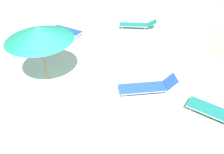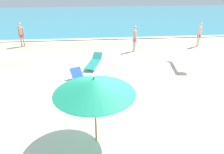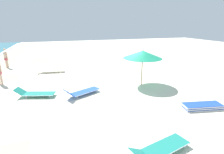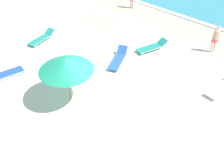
# 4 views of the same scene
# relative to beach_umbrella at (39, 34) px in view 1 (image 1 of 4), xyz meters

# --- Properties ---
(ground_plane) EXTENTS (60.00, 60.00, 0.16)m
(ground_plane) POSITION_rel_beach_umbrella_xyz_m (0.96, 1.18, -2.09)
(ground_plane) COLOR beige
(beach_umbrella) EXTENTS (2.44, 2.44, 2.32)m
(beach_umbrella) POSITION_rel_beach_umbrella_xyz_m (0.00, 0.00, 0.00)
(beach_umbrella) COLOR olive
(beach_umbrella) RESTS_ON ground_plane
(lounger_stack) EXTENTS (0.95, 1.95, 0.24)m
(lounger_stack) POSITION_rel_beach_umbrella_xyz_m (-3.89, -1.25, -1.89)
(lounger_stack) COLOR blue
(lounger_stack) RESTS_ON ground_plane
(sun_lounger_under_umbrella) EXTENTS (1.45, 2.17, 0.58)m
(sun_lounger_under_umbrella) POSITION_rel_beach_umbrella_xyz_m (-0.54, 3.95, -1.79)
(sun_lounger_under_umbrella) COLOR blue
(sun_lounger_under_umbrella) RESTS_ON ground_plane
(sun_lounger_beside_umbrella) EXTENTS (1.07, 2.17, 0.47)m
(sun_lounger_beside_umbrella) POSITION_rel_beach_umbrella_xyz_m (-5.89, 2.30, -1.80)
(sun_lounger_beside_umbrella) COLOR #1E8475
(sun_lounger_beside_umbrella) RESTS_ON ground_plane
(sun_lounger_near_water_right) EXTENTS (1.16, 2.16, 0.50)m
(sun_lounger_near_water_right) POSITION_rel_beach_umbrella_xyz_m (0.03, 6.43, -1.80)
(sun_lounger_near_water_right) COLOR #1E8475
(sun_lounger_near_water_right) RESTS_ON ground_plane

